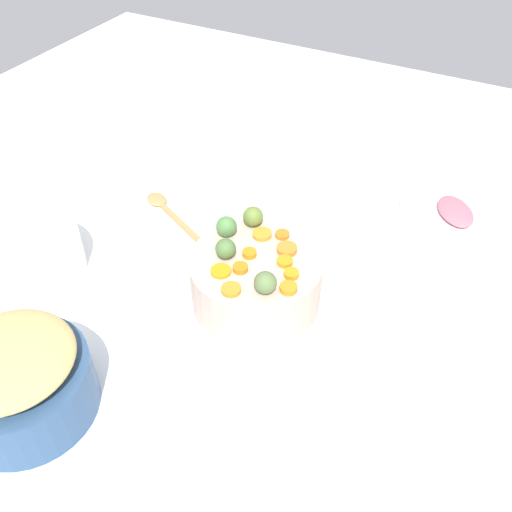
{
  "coord_description": "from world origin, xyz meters",
  "views": [
    {
      "loc": [
        -0.72,
        -0.42,
        0.84
      ],
      "look_at": [
        -0.02,
        -0.05,
        0.14
      ],
      "focal_mm": 39.89,
      "sensor_mm": 36.0,
      "label": 1
    }
  ],
  "objects_px": {
    "metal_pot": "(21,388)",
    "wooden_spoon": "(170,212)",
    "serving_bowl_carrots": "(256,281)",
    "ham_plate": "(448,211)",
    "casserole_dish": "(23,256)"
  },
  "relations": [
    {
      "from": "metal_pot",
      "to": "casserole_dish",
      "type": "distance_m",
      "value": 0.34
    },
    {
      "from": "serving_bowl_carrots",
      "to": "wooden_spoon",
      "type": "bearing_deg",
      "value": 63.56
    },
    {
      "from": "serving_bowl_carrots",
      "to": "wooden_spoon",
      "type": "relative_size",
      "value": 0.93
    },
    {
      "from": "wooden_spoon",
      "to": "casserole_dish",
      "type": "bearing_deg",
      "value": 154.07
    },
    {
      "from": "serving_bowl_carrots",
      "to": "wooden_spoon",
      "type": "distance_m",
      "value": 0.35
    },
    {
      "from": "casserole_dish",
      "to": "ham_plate",
      "type": "bearing_deg",
      "value": -49.78
    },
    {
      "from": "metal_pot",
      "to": "casserole_dish",
      "type": "height_order",
      "value": "metal_pot"
    },
    {
      "from": "metal_pot",
      "to": "wooden_spoon",
      "type": "distance_m",
      "value": 0.56
    },
    {
      "from": "casserole_dish",
      "to": "metal_pot",
      "type": "bearing_deg",
      "value": -135.34
    },
    {
      "from": "metal_pot",
      "to": "serving_bowl_carrots",
      "type": "bearing_deg",
      "value": -29.34
    },
    {
      "from": "ham_plate",
      "to": "metal_pot",
      "type": "bearing_deg",
      "value": 150.32
    },
    {
      "from": "wooden_spoon",
      "to": "ham_plate",
      "type": "distance_m",
      "value": 0.66
    },
    {
      "from": "serving_bowl_carrots",
      "to": "metal_pot",
      "type": "relative_size",
      "value": 1.08
    },
    {
      "from": "metal_pot",
      "to": "ham_plate",
      "type": "height_order",
      "value": "metal_pot"
    },
    {
      "from": "serving_bowl_carrots",
      "to": "wooden_spoon",
      "type": "height_order",
      "value": "serving_bowl_carrots"
    }
  ]
}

